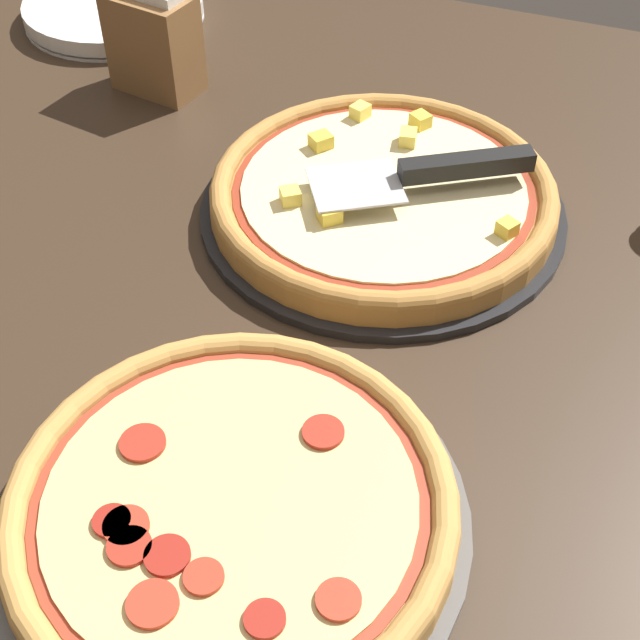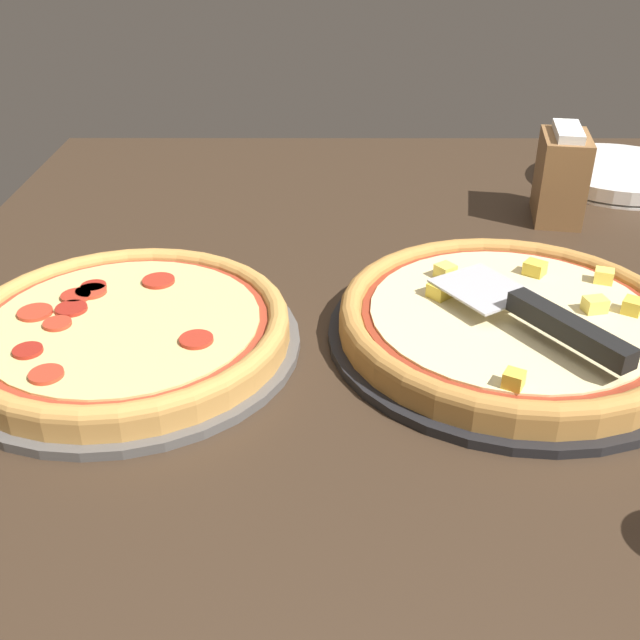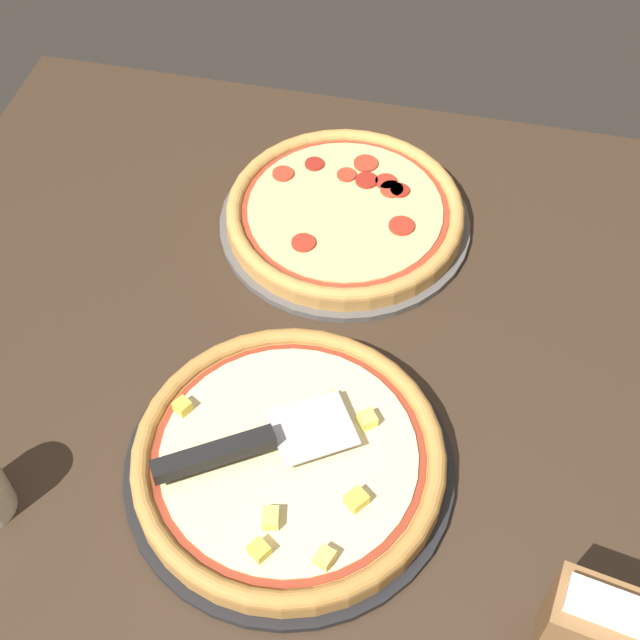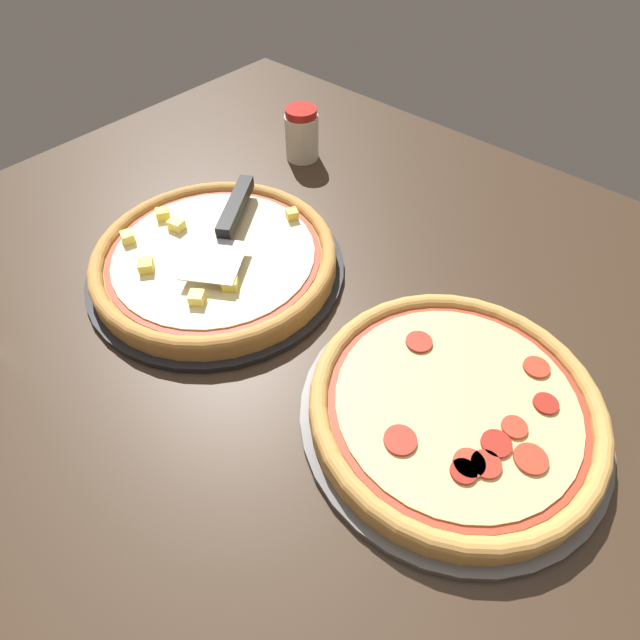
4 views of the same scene
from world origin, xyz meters
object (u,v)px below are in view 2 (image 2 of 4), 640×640
pizza_front (511,319)px  serving_spatula (548,319)px  pizza_back (125,327)px  plate_stack (619,174)px  napkin_holder (561,176)px

pizza_front → serving_spatula: size_ratio=1.63×
pizza_back → plate_stack: size_ratio=1.35×
pizza_back → napkin_holder: (36.27, -54.70, 3.74)cm
pizza_front → napkin_holder: size_ratio=2.72×
serving_spatula → plate_stack: bearing=-25.8°
pizza_front → serving_spatula: serving_spatula is taller
napkin_holder → serving_spatula: bearing=163.0°
serving_spatula → plate_stack: size_ratio=0.88×
pizza_back → serving_spatula: bearing=-95.3°
napkin_holder → pizza_front: bearing=157.7°
serving_spatula → pizza_front: bearing=19.0°
serving_spatula → napkin_holder: size_ratio=1.67×
pizza_front → napkin_holder: bearing=-22.3°
serving_spatula → plate_stack: serving_spatula is taller
serving_spatula → napkin_holder: (40.23, -12.30, 0.45)cm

